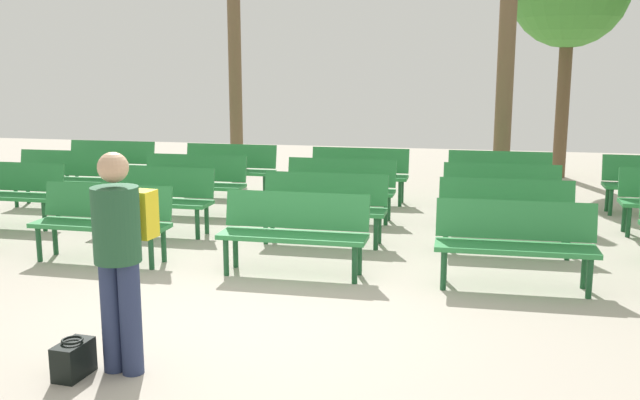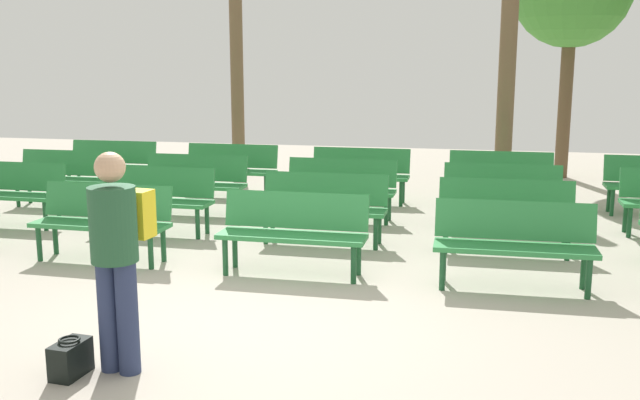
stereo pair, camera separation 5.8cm
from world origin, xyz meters
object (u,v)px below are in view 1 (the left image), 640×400
bench_r0_c3 (515,239)px  handbag (74,359)px  bench_r3_c2 (359,171)px  tree_2 (236,90)px  bench_r3_c0 (109,162)px  bench_r2_c0 (63,175)px  bench_r1_c2 (324,203)px  bench_r3_c3 (499,176)px  bench_r0_c1 (103,218)px  bench_r2_c2 (340,185)px  bench_r1_c0 (8,190)px  bench_r2_c3 (502,192)px  bench_r1_c3 (506,211)px  bench_r1_c1 (155,196)px  bench_r2_c1 (193,180)px  bench_r0_c2 (294,228)px  bench_r3_c1 (229,167)px  visitor_with_backpack (120,249)px  tree_3 (504,99)px

bench_r0_c3 → handbag: 4.36m
bench_r3_c2 → tree_2: (-2.75, 2.00, 1.21)m
bench_r0_c3 → bench_r3_c0: 7.98m
bench_r2_c0 → handbag: size_ratio=4.82×
bench_r1_c2 → bench_r3_c3: size_ratio=1.00×
bench_r0_c1 → bench_r2_c2: same height
bench_r0_c1 → tree_2: tree_2 is taller
bench_r3_c2 → bench_r3_c3: size_ratio=1.00×
bench_r2_c2 → tree_2: (-2.70, 3.36, 1.21)m
bench_r1_c0 → bench_r2_c3: same height
bench_r1_c3 → bench_r0_c3: bearing=-89.3°
bench_r1_c1 → bench_r3_c0: (-2.15, 2.79, 0.00)m
bench_r1_c0 → bench_r2_c1: same height
bench_r2_c0 → bench_r3_c3: bearing=10.4°
bench_r2_c2 → bench_r2_c3: same height
bench_r0_c2 → bench_r0_c3: bearing=-0.3°
bench_r2_c1 → bench_r3_c1: (0.07, 1.44, 0.00)m
bench_r1_c0 → visitor_with_backpack: size_ratio=0.97×
bench_r3_c2 → bench_r0_c1: bearing=-119.9°
bench_r1_c0 → bench_r2_c2: bearing=16.6°
bench_r2_c0 → visitor_with_backpack: bearing=-55.9°
bench_r3_c3 → bench_r0_c1: bearing=-138.9°
bench_r0_c1 → handbag: bench_r0_c1 is taller
visitor_with_backpack → bench_r0_c2: bearing=-96.1°
bench_r0_c3 → visitor_with_backpack: size_ratio=0.97×
bench_r2_c2 → bench_r3_c3: same height
bench_r3_c2 → visitor_with_backpack: bearing=-95.8°
bench_r2_c0 → visitor_with_backpack: size_ratio=0.97×
bench_r1_c3 → bench_r3_c2: size_ratio=1.00×
bench_r1_c0 → bench_r3_c0: (0.05, 2.80, 0.00)m
visitor_with_backpack → bench_r1_c3: bearing=-118.4°
bench_r3_c0 → handbag: size_ratio=4.81×
bench_r1_c0 → bench_r3_c1: 3.59m
bench_r1_c0 → bench_r1_c3: bearing=-0.2°
bench_r3_c0 → tree_3: bearing=8.2°
bench_r3_c1 → bench_r3_c2: bearing=-1.6°
bench_r0_c1 → bench_r3_c3: 6.14m
bench_r3_c0 → visitor_with_backpack: visitor_with_backpack is taller
bench_r3_c1 → bench_r1_c0: bearing=-129.6°
bench_r0_c3 → bench_r1_c2: same height
bench_r3_c3 → tree_3: 1.59m
bench_r2_c3 → bench_r0_c2: bearing=-130.4°
bench_r1_c3 → tree_3: size_ratio=0.49×
bench_r3_c0 → tree_3: (6.79, 1.04, 1.13)m
bench_r1_c1 → bench_r2_c0: 2.58m
bench_r1_c1 → bench_r3_c2: 3.56m
bench_r1_c3 → bench_r2_c1: bearing=162.4°
bench_r2_c3 → visitor_with_backpack: visitor_with_backpack is taller
bench_r1_c2 → bench_r2_c2: bearing=91.6°
bench_r2_c0 → bench_r2_c2: (4.47, -0.04, 0.00)m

